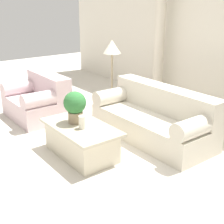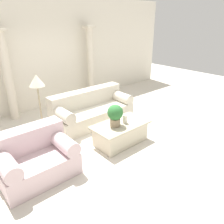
{
  "view_description": "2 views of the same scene",
  "coord_description": "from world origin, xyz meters",
  "px_view_note": "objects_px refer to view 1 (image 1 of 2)",
  "views": [
    {
      "loc": [
        3.69,
        -2.66,
        2.19
      ],
      "look_at": [
        0.31,
        -0.08,
        0.65
      ],
      "focal_mm": 50.0,
      "sensor_mm": 36.0,
      "label": 1
    },
    {
      "loc": [
        -2.83,
        -3.57,
        2.58
      ],
      "look_at": [
        0.11,
        -0.2,
        0.65
      ],
      "focal_mm": 35.0,
      "sensor_mm": 36.0,
      "label": 2
    }
  ],
  "objects_px": {
    "sofa_long": "(154,118)",
    "floor_lamp": "(112,53)",
    "coffee_table": "(81,140)",
    "potted_plant": "(75,105)",
    "loveseat": "(39,100)"
  },
  "relations": [
    {
      "from": "sofa_long",
      "to": "floor_lamp",
      "type": "xyz_separation_m",
      "value": [
        -1.33,
        0.13,
        0.88
      ]
    },
    {
      "from": "coffee_table",
      "to": "floor_lamp",
      "type": "xyz_separation_m",
      "value": [
        -1.15,
        1.44,
        0.98
      ]
    },
    {
      "from": "potted_plant",
      "to": "floor_lamp",
      "type": "relative_size",
      "value": 0.32
    },
    {
      "from": "loveseat",
      "to": "coffee_table",
      "type": "height_order",
      "value": "loveseat"
    },
    {
      "from": "coffee_table",
      "to": "potted_plant",
      "type": "xyz_separation_m",
      "value": [
        -0.15,
        0.01,
        0.5
      ]
    },
    {
      "from": "floor_lamp",
      "to": "coffee_table",
      "type": "bearing_deg",
      "value": -51.5
    },
    {
      "from": "loveseat",
      "to": "coffee_table",
      "type": "xyz_separation_m",
      "value": [
        1.86,
        -0.2,
        -0.11
      ]
    },
    {
      "from": "sofa_long",
      "to": "floor_lamp",
      "type": "distance_m",
      "value": 1.59
    },
    {
      "from": "potted_plant",
      "to": "coffee_table",
      "type": "bearing_deg",
      "value": -3.43
    },
    {
      "from": "coffee_table",
      "to": "sofa_long",
      "type": "bearing_deg",
      "value": 82.32
    },
    {
      "from": "sofa_long",
      "to": "potted_plant",
      "type": "relative_size",
      "value": 4.49
    },
    {
      "from": "coffee_table",
      "to": "potted_plant",
      "type": "relative_size",
      "value": 2.65
    },
    {
      "from": "loveseat",
      "to": "floor_lamp",
      "type": "distance_m",
      "value": 1.67
    },
    {
      "from": "coffee_table",
      "to": "potted_plant",
      "type": "height_order",
      "value": "potted_plant"
    },
    {
      "from": "sofa_long",
      "to": "coffee_table",
      "type": "height_order",
      "value": "sofa_long"
    }
  ]
}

